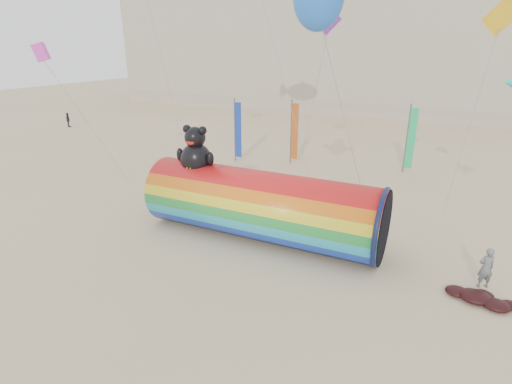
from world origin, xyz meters
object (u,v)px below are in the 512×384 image
at_px(windsock_assembly, 261,204).
at_px(fabric_bundle, 481,298).
at_px(hotel_building, 312,37).
at_px(kite_handler, 486,268).

bearing_deg(windsock_assembly, fabric_bundle, -7.43).
bearing_deg(fabric_bundle, windsock_assembly, 172.57).
bearing_deg(hotel_building, windsock_assembly, -73.96).
bearing_deg(hotel_building, kite_handler, -62.93).
distance_m(hotel_building, fabric_bundle, 52.03).
relative_size(windsock_assembly, fabric_bundle, 4.55).
distance_m(windsock_assembly, kite_handler, 10.03).
xyz_separation_m(hotel_building, kite_handler, (22.75, -44.52, -9.44)).
bearing_deg(kite_handler, hotel_building, -89.70).
xyz_separation_m(windsock_assembly, fabric_bundle, (9.89, -1.29, -1.65)).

